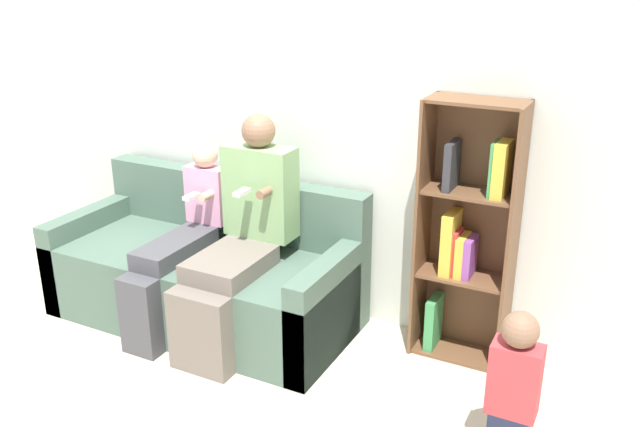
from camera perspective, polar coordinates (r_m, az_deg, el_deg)
The scene contains 7 objects.
ground_plane at distance 3.96m, azimuth -9.70°, elevation -12.93°, with size 14.00×14.00×0.00m, color beige.
back_wall at distance 4.24m, azimuth -2.60°, elevation 8.45°, with size 10.00×0.06×2.55m.
couch at distance 4.37m, azimuth -9.52°, elevation -5.09°, with size 1.92×0.88×0.87m.
adult_seated at distance 3.97m, azimuth -6.63°, elevation -1.47°, with size 0.43×0.82×1.33m.
child_seated at distance 4.20m, azimuth -11.89°, elevation -2.42°, with size 0.27×0.84×1.11m.
toddler_standing at distance 3.19m, azimuth 15.98°, elevation -13.96°, with size 0.22×0.16×0.78m.
bookshelf at distance 3.83m, azimuth 12.30°, elevation -1.52°, with size 0.52×0.28×1.50m.
Camera 1 is at (2.06, -2.59, 2.17)m, focal length 38.00 mm.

